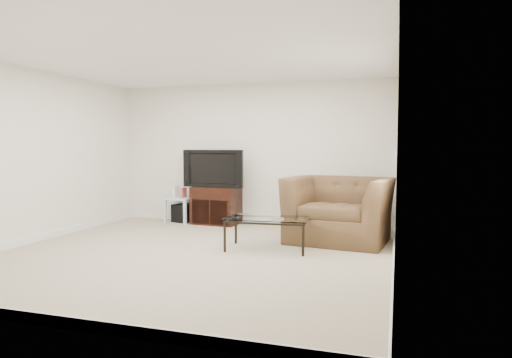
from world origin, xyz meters
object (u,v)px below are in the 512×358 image
(side_table, at_px, (182,210))
(recliner, at_px, (339,198))
(tv_stand, at_px, (217,205))
(subwoofer, at_px, (184,213))
(television, at_px, (216,168))
(coffee_table, at_px, (267,234))

(side_table, bearing_deg, recliner, -16.22)
(tv_stand, bearing_deg, side_table, -175.91)
(tv_stand, height_order, subwoofer, tv_stand)
(subwoofer, height_order, recliner, recliner)
(television, distance_m, recliner, 2.46)
(tv_stand, bearing_deg, coffee_table, -46.14)
(tv_stand, height_order, side_table, tv_stand)
(television, height_order, coffee_table, television)
(tv_stand, relative_size, coffee_table, 0.72)
(tv_stand, distance_m, recliner, 2.46)
(side_table, relative_size, subwoofer, 1.45)
(coffee_table, bearing_deg, side_table, 141.01)
(side_table, distance_m, recliner, 3.13)
(subwoofer, distance_m, recliner, 3.12)
(tv_stand, xyz_separation_m, television, (-0.00, -0.03, 0.66))
(tv_stand, distance_m, subwoofer, 0.69)
(side_table, bearing_deg, tv_stand, 0.00)
(television, relative_size, coffee_table, 0.97)
(side_table, xyz_separation_m, subwoofer, (0.03, 0.02, -0.07))
(recliner, bearing_deg, coffee_table, -127.40)
(coffee_table, bearing_deg, recliner, 45.40)
(tv_stand, bearing_deg, television, -90.00)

